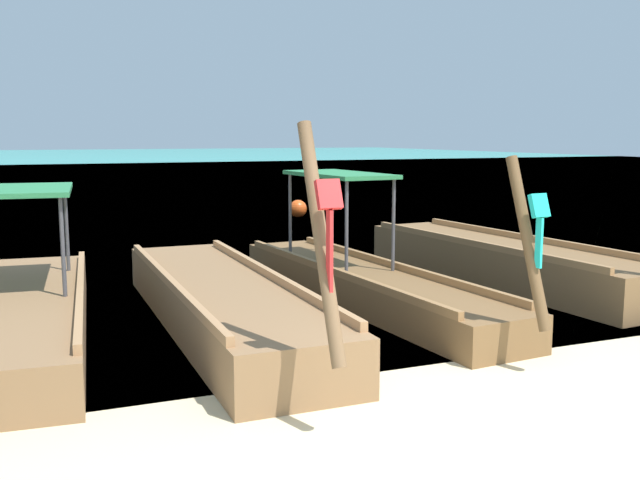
% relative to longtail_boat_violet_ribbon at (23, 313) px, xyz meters
% --- Properties ---
extents(ground, '(120.00, 120.00, 0.00)m').
position_rel_longtail_boat_violet_ribbon_xyz_m(ground, '(3.54, -4.98, -0.33)').
color(ground, beige).
extents(sea_water, '(120.00, 120.00, 0.00)m').
position_rel_longtail_boat_violet_ribbon_xyz_m(sea_water, '(3.54, 57.34, -0.32)').
color(sea_water, '#2DB29E').
rests_on(sea_water, ground).
extents(longtail_boat_violet_ribbon, '(1.83, 6.27, 2.59)m').
position_rel_longtail_boat_violet_ribbon_xyz_m(longtail_boat_violet_ribbon, '(0.00, 0.00, 0.00)').
color(longtail_boat_violet_ribbon, olive).
rests_on(longtail_boat_violet_ribbon, ground).
extents(longtail_boat_red_ribbon, '(1.38, 6.82, 2.54)m').
position_rel_longtail_boat_violet_ribbon_xyz_m(longtail_boat_red_ribbon, '(2.33, -0.34, -0.02)').
color(longtail_boat_red_ribbon, olive).
rests_on(longtail_boat_red_ribbon, ground).
extents(longtail_boat_turquoise_ribbon, '(1.61, 6.84, 2.21)m').
position_rel_longtail_boat_violet_ribbon_xyz_m(longtail_boat_turquoise_ribbon, '(4.60, 0.22, -0.02)').
color(longtail_boat_turquoise_ribbon, brown).
rests_on(longtail_boat_turquoise_ribbon, ground).
extents(longtail_boat_green_ribbon, '(1.82, 6.63, 2.79)m').
position_rel_longtail_boat_violet_ribbon_xyz_m(longtail_boat_green_ribbon, '(7.35, 0.65, 0.01)').
color(longtail_boat_green_ribbon, brown).
rests_on(longtail_boat_green_ribbon, ground).
extents(mooring_buoy_near, '(0.52, 0.52, 0.52)m').
position_rel_longtail_boat_violet_ribbon_xyz_m(mooring_buoy_near, '(7.48, 10.66, -0.06)').
color(mooring_buoy_near, '#EA5119').
rests_on(mooring_buoy_near, sea_water).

